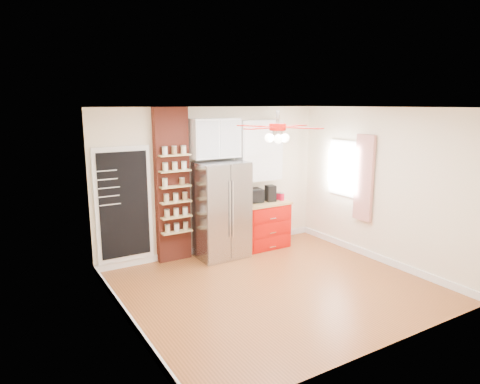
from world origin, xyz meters
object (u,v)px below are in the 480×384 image
fridge (221,210)px  pantry_jar_oats (165,183)px  ceiling_fan (278,127)px  toaster_oven (250,196)px  canister_left (282,197)px  red_cabinet (263,224)px  coffee_maker (270,193)px

fridge → pantry_jar_oats: bearing=171.6°
ceiling_fan → toaster_oven: bearing=69.5°
fridge → canister_left: 1.34m
toaster_oven → pantry_jar_oats: pantry_jar_oats is taller
red_cabinet → pantry_jar_oats: pantry_jar_oats is taller
ceiling_fan → toaster_oven: (0.66, 1.76, -1.39)m
coffee_maker → ceiling_fan: bearing=-113.9°
red_cabinet → toaster_oven: size_ratio=2.02×
red_cabinet → toaster_oven: 0.64m
fridge → toaster_oven: bearing=10.6°
red_cabinet → canister_left: bearing=-13.0°
coffee_maker → canister_left: coffee_maker is taller
toaster_oven → canister_left: (0.63, -0.17, -0.06)m
pantry_jar_oats → red_cabinet: bearing=-2.8°
ceiling_fan → pantry_jar_oats: size_ratio=10.27×
fridge → pantry_jar_oats: fridge is taller
coffee_maker → pantry_jar_oats: size_ratio=2.29×
red_cabinet → toaster_oven: (-0.26, 0.08, 0.58)m
pantry_jar_oats → ceiling_fan: bearing=-59.7°
canister_left → pantry_jar_oats: size_ratio=1.03×
fridge → pantry_jar_oats: (-0.99, 0.15, 0.57)m
ceiling_fan → pantry_jar_oats: (-1.04, 1.78, -0.98)m
fridge → red_cabinet: 1.06m
red_cabinet → pantry_jar_oats: bearing=177.2°
ceiling_fan → coffee_maker: (1.05, 1.64, -1.37)m
red_cabinet → ceiling_fan: 2.75m
fridge → canister_left: fridge is taller
canister_left → toaster_oven: bearing=165.2°
red_cabinet → coffee_maker: 0.62m
ceiling_fan → canister_left: bearing=51.0°
toaster_oven → ceiling_fan: bearing=-102.7°
fridge → red_cabinet: (0.97, 0.05, -0.42)m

